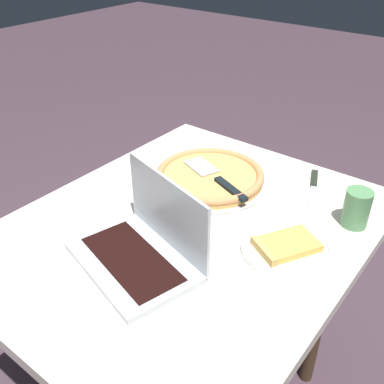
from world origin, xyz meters
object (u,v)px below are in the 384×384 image
at_px(pizza_tray, 210,176).
at_px(table_knife, 314,186).
at_px(pizza_plate, 287,248).
at_px(dining_table, 188,247).
at_px(laptop, 143,245).
at_px(drink_cup, 357,208).

height_order(pizza_tray, table_knife, pizza_tray).
bearing_deg(table_knife, pizza_plate, -166.38).
bearing_deg(pizza_tray, table_knife, -57.31).
xyz_separation_m(dining_table, laptop, (-0.18, 0.00, 0.12)).
distance_m(pizza_plate, table_knife, 0.36).
bearing_deg(pizza_plate, dining_table, 103.72).
height_order(dining_table, pizza_tray, pizza_tray).
xyz_separation_m(pizza_plate, table_knife, (0.35, 0.08, -0.01)).
bearing_deg(drink_cup, pizza_tray, 97.36).
bearing_deg(dining_table, drink_cup, -51.46).
bearing_deg(dining_table, laptop, 179.99).
relative_size(laptop, pizza_tray, 0.98).
relative_size(dining_table, laptop, 2.92).
distance_m(laptop, drink_cup, 0.60).
bearing_deg(pizza_tray, laptop, -167.34).
relative_size(pizza_tray, table_knife, 1.65).
xyz_separation_m(pizza_tray, table_knife, (0.18, -0.28, -0.02)).
xyz_separation_m(laptop, drink_cup, (0.47, -0.37, 0.01)).
height_order(pizza_plate, drink_cup, drink_cup).
bearing_deg(pizza_plate, pizza_tray, 65.67).
relative_size(dining_table, table_knife, 4.71).
xyz_separation_m(pizza_plate, drink_cup, (0.22, -0.09, 0.04)).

